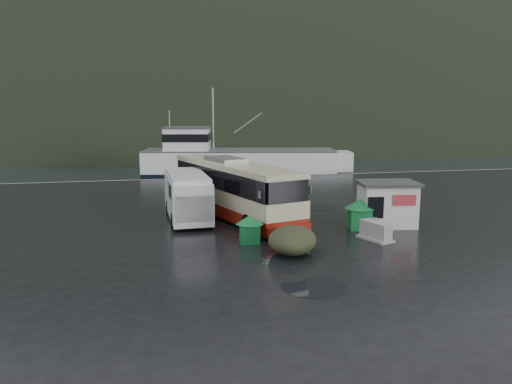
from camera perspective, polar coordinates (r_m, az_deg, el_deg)
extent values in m
plane|color=black|center=(25.45, -0.57, -4.65)|extent=(160.00, 160.00, 0.00)
cube|color=black|center=(134.40, -9.97, 6.90)|extent=(300.00, 180.00, 0.02)
cube|color=#999993|center=(44.88, -5.64, 1.59)|extent=(160.00, 0.60, 1.50)
ellipsoid|color=black|center=(274.64, -8.97, 8.31)|extent=(780.00, 540.00, 570.00)
cylinder|color=black|center=(22.07, 3.00, -6.92)|extent=(3.90, 3.90, 0.01)
cylinder|color=black|center=(18.17, 6.69, -10.69)|extent=(2.38, 2.38, 0.01)
cylinder|color=black|center=(31.85, 7.36, -1.79)|extent=(2.30, 2.30, 0.01)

